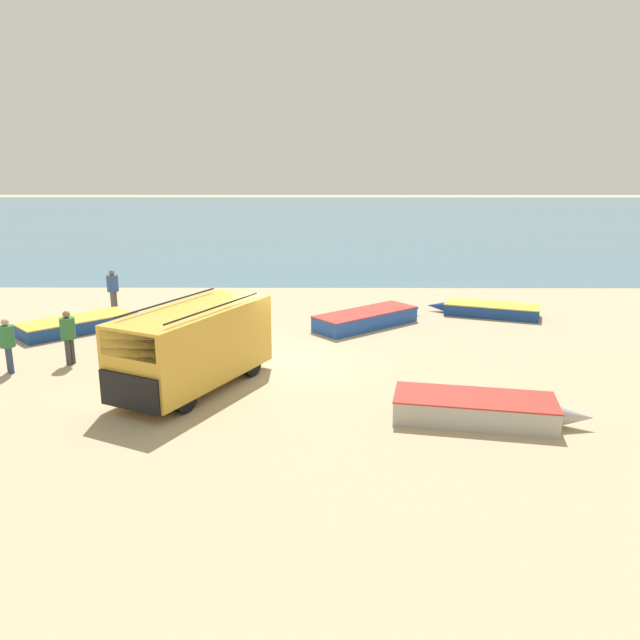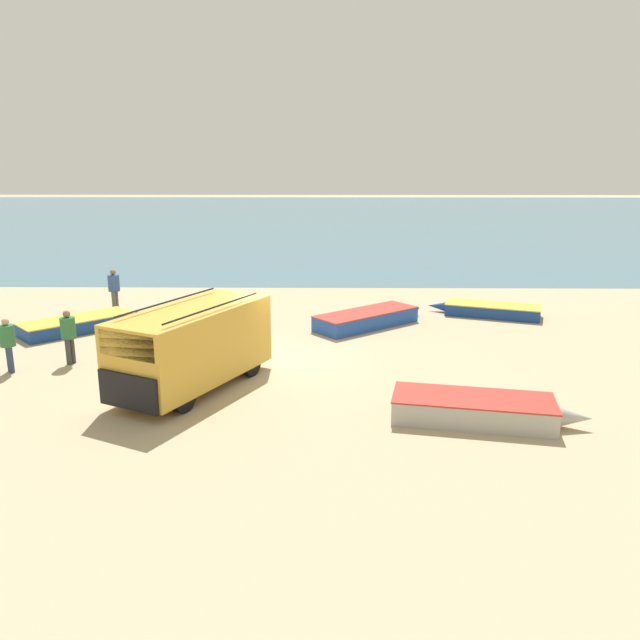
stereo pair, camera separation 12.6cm
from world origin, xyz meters
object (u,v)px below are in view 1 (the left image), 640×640
fisherman_1 (68,332)px  parked_van (193,345)px  fishing_rowboat_0 (79,324)px  fishing_rowboat_3 (480,409)px  fisherman_2 (113,287)px  fisherman_0 (7,341)px  fishing_rowboat_1 (489,310)px  fishing_rowboat_2 (369,318)px

fisherman_1 → parked_van: bearing=176.4°
fishing_rowboat_0 → fisherman_1: size_ratio=2.41×
fishing_rowboat_3 → fisherman_2: bearing=149.2°
fishing_rowboat_0 → fishing_rowboat_3: size_ratio=0.86×
fisherman_0 → fisherman_1: size_ratio=0.98×
fisherman_0 → fisherman_2: size_ratio=0.93×
fishing_rowboat_3 → fisherman_2: size_ratio=2.68×
fishing_rowboat_3 → fishing_rowboat_0: bearing=158.5°
fishing_rowboat_1 → fishing_rowboat_3: fishing_rowboat_3 is taller
fishing_rowboat_0 → fishing_rowboat_3: bearing=-76.6°
fishing_rowboat_3 → fisherman_0: 13.70m
fishing_rowboat_1 → fisherman_0: bearing=43.9°
parked_van → fisherman_1: 4.79m
fishing_rowboat_3 → parked_van: bearing=174.3°
fishing_rowboat_2 → fishing_rowboat_3: 9.30m
fishing_rowboat_1 → fishing_rowboat_2: (-5.04, -1.69, 0.05)m
parked_van → fishing_rowboat_0: bearing=-110.9°
fishing_rowboat_2 → fishing_rowboat_0: bearing=144.7°
fisherman_2 → fishing_rowboat_1: bearing=16.0°
fishing_rowboat_0 → fisherman_0: size_ratio=2.47×
fisherman_2 → fisherman_1: bearing=-64.4°
fisherman_0 → fishing_rowboat_2: bearing=-14.6°
fisherman_1 → fishing_rowboat_3: bearing=-177.9°
fishing_rowboat_0 → fishing_rowboat_2: size_ratio=0.90×
fisherman_1 → fishing_rowboat_0: bearing=-50.5°
fisherman_0 → fishing_rowboat_3: bearing=-56.0°
fishing_rowboat_1 → fisherman_1: (-14.69, -6.44, 0.78)m
fishing_rowboat_2 → fishing_rowboat_3: size_ratio=0.96×
fishing_rowboat_0 → fishing_rowboat_1: bearing=-35.1°
fishing_rowboat_2 → parked_van: bearing=-167.6°
parked_van → fishing_rowboat_3: 7.81m
fisherman_1 → fisherman_0: bearing=51.1°
fisherman_2 → fishing_rowboat_2: bearing=6.0°
parked_van → fishing_rowboat_0: size_ratio=1.30×
parked_van → fisherman_1: bearing=-89.4°
fishing_rowboat_2 → fisherman_0: fisherman_0 is taller
fishing_rowboat_0 → fishing_rowboat_1: (15.92, 2.51, -0.01)m
fishing_rowboat_1 → fisherman_2: size_ratio=2.55×
fishing_rowboat_0 → fisherman_0: fisherman_0 is taller
parked_van → fisherman_1: parked_van is taller
parked_van → fishing_rowboat_1: (10.38, 8.53, -1.01)m
fishing_rowboat_1 → fisherman_0: (-16.18, -7.26, 0.76)m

